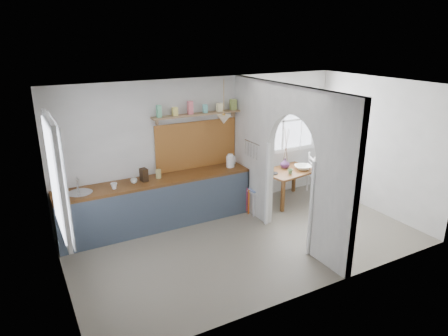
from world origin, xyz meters
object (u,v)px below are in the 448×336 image
chair_right (319,174)px  vase (285,163)px  chair_left (257,187)px  dining_table (289,186)px  kettle (230,161)px

chair_right → vase: 0.90m
chair_left → chair_right: bearing=91.1°
dining_table → chair_left: 0.87m
kettle → dining_table: bearing=0.9°
vase → dining_table: bearing=-91.5°
dining_table → vase: 0.47m
kettle → vase: (1.29, -0.03, -0.25)m
chair_left → dining_table: bearing=93.6°
dining_table → kettle: bearing=161.9°
chair_right → chair_left: bearing=115.6°
chair_left → vase: 0.94m
dining_table → chair_left: chair_left is taller
kettle → chair_left: bearing=-23.7°
kettle → vase: size_ratio=1.27×
chair_left → vase: size_ratio=4.87×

